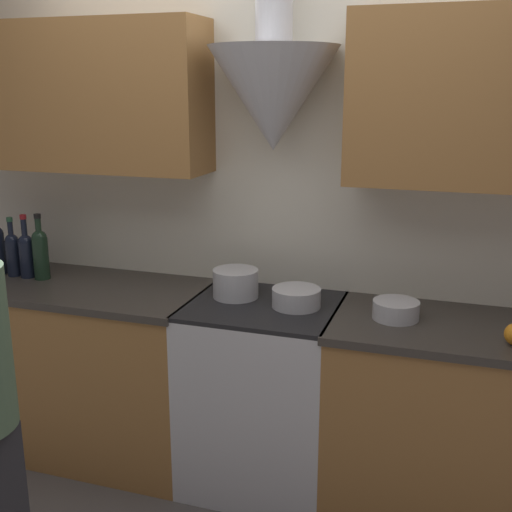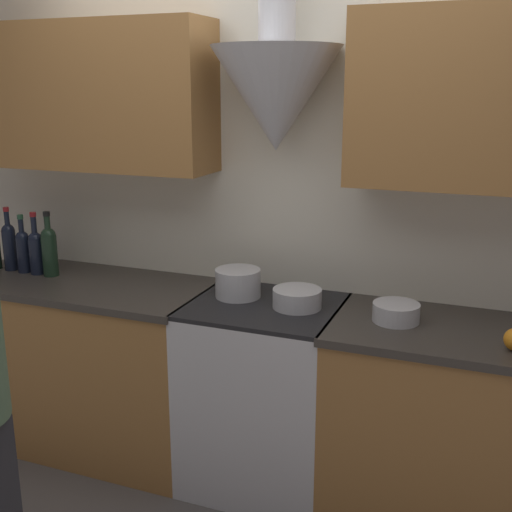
{
  "view_description": "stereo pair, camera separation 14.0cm",
  "coord_description": "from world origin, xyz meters",
  "px_view_note": "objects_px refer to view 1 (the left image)",
  "views": [
    {
      "loc": [
        0.83,
        -2.26,
        1.86
      ],
      "look_at": [
        0.0,
        0.25,
        1.15
      ],
      "focal_mm": 45.0,
      "sensor_mm": 36.0,
      "label": 1
    },
    {
      "loc": [
        0.96,
        -2.21,
        1.86
      ],
      "look_at": [
        0.0,
        0.25,
        1.15
      ],
      "focal_mm": 45.0,
      "sensor_mm": 36.0,
      "label": 2
    }
  ],
  "objects_px": {
    "stove_range": "(263,394)",
    "wine_bottle_4": "(40,252)",
    "stock_pot": "(236,283)",
    "wine_bottle_2": "(13,252)",
    "mixing_bowl": "(296,298)",
    "saucepan": "(396,310)",
    "wine_bottle_3": "(26,253)"
  },
  "relations": [
    {
      "from": "stock_pot",
      "to": "saucepan",
      "type": "xyz_separation_m",
      "value": [
        0.74,
        -0.06,
        -0.03
      ]
    },
    {
      "from": "stove_range",
      "to": "wine_bottle_4",
      "type": "bearing_deg",
      "value": 179.04
    },
    {
      "from": "wine_bottle_3",
      "to": "saucepan",
      "type": "distance_m",
      "value": 1.87
    },
    {
      "from": "stove_range",
      "to": "wine_bottle_2",
      "type": "relative_size",
      "value": 2.92
    },
    {
      "from": "stove_range",
      "to": "wine_bottle_4",
      "type": "relative_size",
      "value": 2.67
    },
    {
      "from": "stove_range",
      "to": "stock_pot",
      "type": "relative_size",
      "value": 4.25
    },
    {
      "from": "stove_range",
      "to": "wine_bottle_2",
      "type": "height_order",
      "value": "wine_bottle_2"
    },
    {
      "from": "wine_bottle_4",
      "to": "saucepan",
      "type": "xyz_separation_m",
      "value": [
        1.78,
        -0.02,
        -0.1
      ]
    },
    {
      "from": "mixing_bowl",
      "to": "saucepan",
      "type": "bearing_deg",
      "value": -1.86
    },
    {
      "from": "stove_range",
      "to": "wine_bottle_4",
      "type": "height_order",
      "value": "wine_bottle_4"
    },
    {
      "from": "stove_range",
      "to": "mixing_bowl",
      "type": "distance_m",
      "value": 0.51
    },
    {
      "from": "saucepan",
      "to": "stove_range",
      "type": "bearing_deg",
      "value": 179.71
    },
    {
      "from": "wine_bottle_2",
      "to": "saucepan",
      "type": "height_order",
      "value": "wine_bottle_2"
    },
    {
      "from": "mixing_bowl",
      "to": "stove_range",
      "type": "bearing_deg",
      "value": -175.76
    },
    {
      "from": "wine_bottle_4",
      "to": "saucepan",
      "type": "relative_size",
      "value": 1.72
    },
    {
      "from": "wine_bottle_2",
      "to": "wine_bottle_3",
      "type": "xyz_separation_m",
      "value": [
        0.09,
        -0.0,
        0.0
      ]
    },
    {
      "from": "wine_bottle_3",
      "to": "saucepan",
      "type": "xyz_separation_m",
      "value": [
        1.86,
        -0.02,
        -0.09
      ]
    },
    {
      "from": "wine_bottle_2",
      "to": "wine_bottle_4",
      "type": "relative_size",
      "value": 0.91
    },
    {
      "from": "wine_bottle_3",
      "to": "mixing_bowl",
      "type": "distance_m",
      "value": 1.43
    },
    {
      "from": "wine_bottle_3",
      "to": "wine_bottle_4",
      "type": "xyz_separation_m",
      "value": [
        0.09,
        -0.0,
        0.01
      ]
    },
    {
      "from": "mixing_bowl",
      "to": "wine_bottle_2",
      "type": "bearing_deg",
      "value": 179.57
    },
    {
      "from": "wine_bottle_4",
      "to": "wine_bottle_3",
      "type": "bearing_deg",
      "value": 179.4
    },
    {
      "from": "stove_range",
      "to": "wine_bottle_4",
      "type": "distance_m",
      "value": 1.33
    },
    {
      "from": "wine_bottle_3",
      "to": "stove_range",
      "type": "bearing_deg",
      "value": -0.93
    },
    {
      "from": "wine_bottle_4",
      "to": "stock_pot",
      "type": "relative_size",
      "value": 1.59
    },
    {
      "from": "saucepan",
      "to": "wine_bottle_4",
      "type": "bearing_deg",
      "value": 179.27
    },
    {
      "from": "wine_bottle_2",
      "to": "wine_bottle_3",
      "type": "bearing_deg",
      "value": -1.24
    },
    {
      "from": "wine_bottle_4",
      "to": "saucepan",
      "type": "bearing_deg",
      "value": -0.73
    },
    {
      "from": "stove_range",
      "to": "stock_pot",
      "type": "bearing_deg",
      "value": 159.74
    },
    {
      "from": "wine_bottle_2",
      "to": "wine_bottle_4",
      "type": "distance_m",
      "value": 0.17
    },
    {
      "from": "wine_bottle_3",
      "to": "saucepan",
      "type": "bearing_deg",
      "value": -0.73
    },
    {
      "from": "stove_range",
      "to": "saucepan",
      "type": "distance_m",
      "value": 0.76
    }
  ]
}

